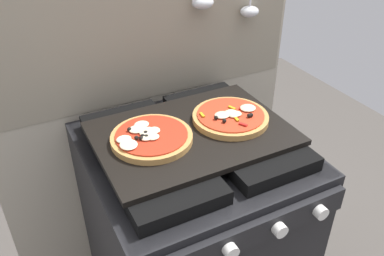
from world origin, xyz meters
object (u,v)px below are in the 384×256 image
(baking_tray, at_px, (192,133))
(pizza_left, at_px, (150,137))
(stove, at_px, (192,244))
(pizza_right, at_px, (230,116))

(baking_tray, relative_size, pizza_left, 2.42)
(stove, relative_size, baking_tray, 1.67)
(stove, distance_m, pizza_left, 0.49)
(pizza_right, bearing_deg, baking_tray, -178.54)
(pizza_left, bearing_deg, pizza_right, -1.07)
(baking_tray, bearing_deg, stove, -90.00)
(pizza_right, bearing_deg, pizza_left, 178.93)
(stove, distance_m, pizza_right, 0.49)
(baking_tray, distance_m, pizza_right, 0.13)
(baking_tray, height_order, pizza_right, pizza_right)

